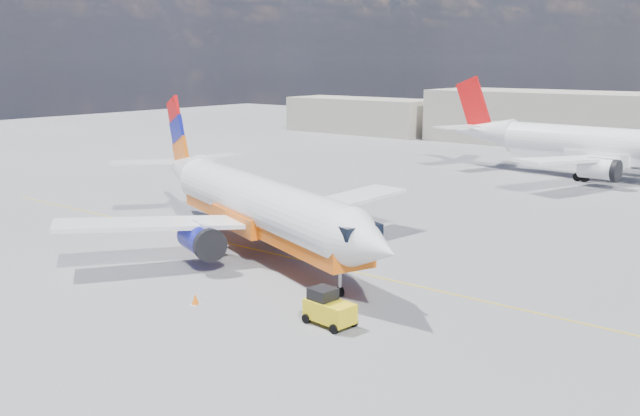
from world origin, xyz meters
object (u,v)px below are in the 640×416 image
Objects in this scene: second_jet at (603,146)px; gse_tug at (328,308)px; main_jet at (254,204)px; traffic_cone at (195,299)px.

second_jet is 13.53× the size of gse_tug.
second_jet reaches higher than main_jet.
traffic_cone is at bearing -42.06° from main_jet.
second_jet reaches higher than gse_tug.
gse_tug is (12.20, -7.54, -2.46)m from main_jet.
second_jet reaches higher than traffic_cone.
second_jet is at bearing 100.68° from gse_tug.
gse_tug is 4.23× the size of traffic_cone.
traffic_cone is (-3.79, -54.08, -3.29)m from second_jet.
second_jet is (8.76, 44.37, 0.30)m from main_jet.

